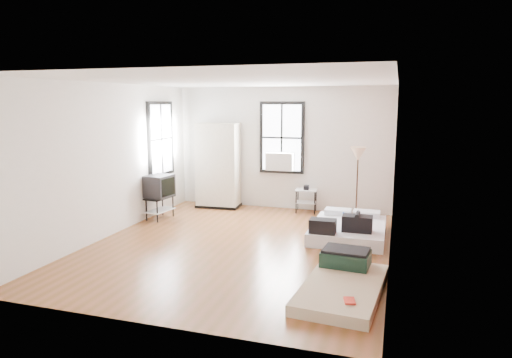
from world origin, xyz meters
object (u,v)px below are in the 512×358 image
(mattress_bare, at_px, (343,280))
(wardrobe, at_px, (218,166))
(mattress_main, at_px, (348,229))
(floor_lamp, at_px, (358,158))
(side_table, at_px, (306,194))
(tv_stand, at_px, (159,188))

(mattress_bare, bearing_deg, wardrobe, 135.26)
(mattress_bare, relative_size, wardrobe, 0.95)
(mattress_main, distance_m, mattress_bare, 2.43)
(mattress_main, relative_size, mattress_bare, 0.94)
(floor_lamp, bearing_deg, wardrobe, 180.00)
(mattress_bare, distance_m, wardrobe, 5.32)
(side_table, relative_size, floor_lamp, 0.41)
(wardrobe, distance_m, side_table, 2.17)
(mattress_bare, height_order, wardrobe, wardrobe)
(wardrobe, relative_size, side_table, 3.20)
(mattress_main, xyz_separation_m, floor_lamp, (0.01, 1.58, 1.13))
(wardrobe, distance_m, tv_stand, 1.64)
(mattress_main, height_order, tv_stand, tv_stand)
(mattress_main, distance_m, tv_stand, 4.00)
(mattress_bare, bearing_deg, mattress_main, 99.60)
(floor_lamp, xyz_separation_m, tv_stand, (-3.96, -1.42, -0.62))
(mattress_main, height_order, floor_lamp, floor_lamp)
(mattress_main, height_order, mattress_bare, mattress_main)
(wardrobe, bearing_deg, mattress_bare, -53.21)
(floor_lamp, height_order, tv_stand, floor_lamp)
(mattress_main, relative_size, wardrobe, 0.90)
(mattress_main, height_order, side_table, side_table)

